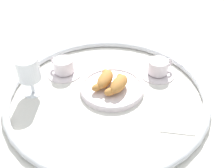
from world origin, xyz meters
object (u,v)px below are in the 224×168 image
(folded_napkin, at_px, (178,120))
(juice_glass_left, at_px, (29,72))
(croissant_large, at_px, (118,84))
(croissant_small, at_px, (104,79))
(pastry_plate, at_px, (112,88))
(coffee_cup_far, at_px, (64,67))
(coffee_cup_near, at_px, (158,68))

(folded_napkin, bearing_deg, juice_glass_left, 80.26)
(croissant_large, xyz_separation_m, croissant_small, (0.02, 0.05, 0.00))
(croissant_large, bearing_deg, pastry_plate, 66.53)
(pastry_plate, bearing_deg, croissant_large, -113.47)
(pastry_plate, bearing_deg, croissant_small, 68.03)
(croissant_small, height_order, coffee_cup_far, croissant_small)
(pastry_plate, bearing_deg, folded_napkin, -119.68)
(coffee_cup_near, relative_size, juice_glass_left, 0.97)
(pastry_plate, distance_m, coffee_cup_far, 0.22)
(pastry_plate, height_order, croissant_small, croissant_small)
(croissant_large, distance_m, juice_glass_left, 0.30)
(pastry_plate, height_order, juice_glass_left, juice_glass_left)
(croissant_small, bearing_deg, pastry_plate, -111.97)
(pastry_plate, bearing_deg, coffee_cup_near, -53.96)
(croissant_large, relative_size, juice_glass_left, 0.92)
(coffee_cup_far, relative_size, juice_glass_left, 0.97)
(juice_glass_left, relative_size, folded_napkin, 1.27)
(croissant_large, bearing_deg, coffee_cup_far, 66.18)
(coffee_cup_far, distance_m, juice_glass_left, 0.16)
(coffee_cup_near, bearing_deg, croissant_large, 132.28)
(pastry_plate, height_order, folded_napkin, pastry_plate)
(pastry_plate, distance_m, croissant_large, 0.04)
(juice_glass_left, distance_m, folded_napkin, 0.51)
(pastry_plate, xyz_separation_m, coffee_cup_near, (0.12, -0.16, 0.02))
(pastry_plate, xyz_separation_m, croissant_small, (0.01, 0.03, 0.03))
(croissant_small, distance_m, coffee_cup_far, 0.19)
(croissant_small, xyz_separation_m, coffee_cup_near, (0.11, -0.19, -0.01))
(coffee_cup_far, bearing_deg, juice_glass_left, 148.24)
(pastry_plate, bearing_deg, juice_glass_left, 98.36)
(juice_glass_left, bearing_deg, croissant_small, -78.13)
(croissant_large, bearing_deg, folded_napkin, -120.34)
(croissant_small, xyz_separation_m, coffee_cup_far, (0.08, 0.17, -0.01))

